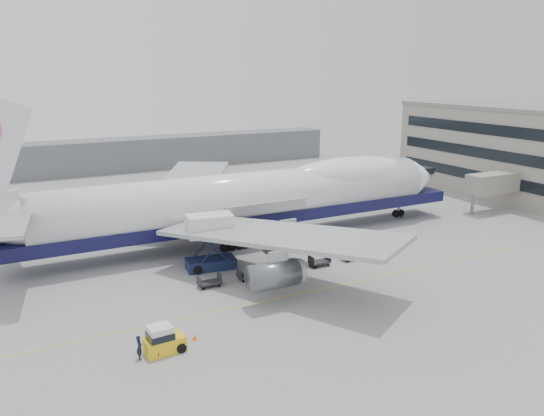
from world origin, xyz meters
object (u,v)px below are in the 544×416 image
catering_truck (210,239)px  ground_worker (139,347)px  baggage_tug (163,340)px  airliner (251,197)px

catering_truck → ground_worker: catering_truck is taller
baggage_tug → ground_worker: 1.88m
airliner → ground_worker: bearing=-131.2°
airliner → ground_worker: 30.95m
airliner → catering_truck: (-8.50, -7.48, -2.17)m
catering_truck → baggage_tug: (-9.77, -15.37, -2.45)m
airliner → catering_truck: airliner is taller
airliner → baggage_tug: (-18.27, -22.85, -4.62)m
airliner → catering_truck: 11.53m
catering_truck → ground_worker: 19.59m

